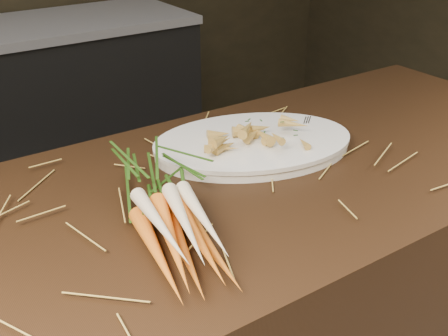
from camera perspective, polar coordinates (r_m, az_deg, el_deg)
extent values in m
cube|color=black|center=(2.95, -20.56, 4.82)|extent=(1.80, 0.60, 0.80)
cone|color=#C34E1B|center=(0.91, -6.72, -8.75)|extent=(0.09, 0.26, 0.03)
cone|color=#C34E1B|center=(0.91, -4.15, -8.29)|extent=(0.11, 0.26, 0.03)
cone|color=#C34E1B|center=(0.92, -1.64, -7.83)|extent=(0.08, 0.26, 0.03)
cone|color=#C34E1B|center=(0.89, -5.33, -7.46)|extent=(0.11, 0.26, 0.03)
cone|color=#C34E1B|center=(0.89, -2.79, -7.01)|extent=(0.09, 0.26, 0.03)
cone|color=beige|center=(0.89, -6.43, -5.89)|extent=(0.06, 0.24, 0.04)
cone|color=beige|center=(0.89, -3.97, -5.62)|extent=(0.10, 0.24, 0.04)
cone|color=beige|center=(0.90, -2.13, -5.15)|extent=(0.09, 0.24, 0.04)
ellipsoid|color=#305915|center=(1.08, -7.22, -0.45)|extent=(0.21, 0.26, 0.08)
cube|color=silver|center=(1.30, 9.92, 3.28)|extent=(0.14, 0.12, 0.00)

